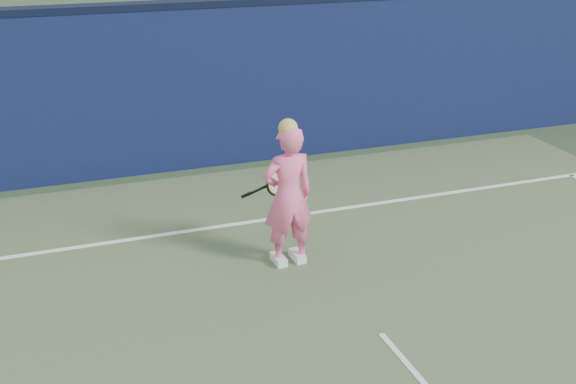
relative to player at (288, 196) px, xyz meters
name	(u,v)px	position (x,y,z in m)	size (l,w,h in m)	color
backstop_wall	(228,86)	(0.34, 3.72, 0.40)	(24.00, 0.40, 2.50)	#0B1732
wall_cap	(226,2)	(0.34, 3.72, 1.70)	(24.00, 0.42, 0.10)	black
player	(288,196)	(0.00, 0.00, 0.00)	(0.63, 0.43, 1.76)	pink
racket	(275,184)	(-0.01, 0.44, -0.01)	(0.63, 0.16, 0.33)	black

